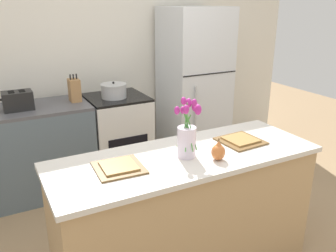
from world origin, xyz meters
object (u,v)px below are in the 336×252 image
refrigerator (194,87)px  knife_block (75,90)px  flower_vase (187,135)px  stove_range (118,137)px  pear_figurine (218,151)px  cooking_pot (114,91)px  plate_setting_right (241,140)px  plate_setting_left (119,167)px  toaster (18,101)px

refrigerator → knife_block: refrigerator is taller
flower_vase → stove_range: bearing=86.2°
pear_figurine → cooking_pot: size_ratio=0.55×
pear_figurine → plate_setting_right: pear_figurine is taller
stove_range → plate_setting_right: 1.69m
pear_figurine → cooking_pot: (-0.08, 1.73, 0.02)m
stove_range → plate_setting_right: (0.36, -1.59, 0.46)m
stove_range → refrigerator: 1.05m
cooking_pot → knife_block: (-0.39, 0.05, 0.04)m
plate_setting_right → stove_range: bearing=102.8°
plate_setting_left → cooking_pot: cooking_pot is taller
flower_vase → plate_setting_right: 0.49m
stove_range → toaster: (-0.95, -0.03, 0.54)m
refrigerator → plate_setting_right: refrigerator is taller
toaster → flower_vase: bearing=-62.1°
flower_vase → cooking_pot: bearing=87.4°
flower_vase → cooking_pot: flower_vase is taller
stove_range → plate_setting_right: bearing=-77.2°
toaster → plate_setting_left: bearing=-75.9°
stove_range → cooking_pot: (-0.04, -0.04, 0.52)m
stove_range → knife_block: (-0.42, 0.02, 0.56)m
stove_range → plate_setting_left: bearing=-109.4°
pear_figurine → plate_setting_right: bearing=28.3°
refrigerator → plate_setting_left: size_ratio=6.00×
toaster → knife_block: (0.53, 0.05, 0.03)m
stove_range → plate_setting_right: plate_setting_right is taller
stove_range → flower_vase: bearing=-93.8°
flower_vase → pear_figurine: size_ratio=2.78×
pear_figurine → knife_block: knife_block is taller
flower_vase → plate_setting_left: bearing=175.3°
refrigerator → flower_vase: 1.95m
cooking_pot → plate_setting_right: bearing=-75.7°
refrigerator → cooking_pot: (-0.99, -0.04, 0.08)m
refrigerator → flower_vase: (-1.06, -1.63, 0.15)m
flower_vase → pear_figurine: bearing=-41.6°
plate_setting_left → toaster: 1.61m
cooking_pot → knife_block: 0.39m
knife_block → plate_setting_right: bearing=-64.1°
refrigerator → plate_setting_right: size_ratio=6.00×
flower_vase → plate_setting_left: (-0.45, 0.04, -0.14)m
toaster → pear_figurine: bearing=-60.1°
stove_range → pear_figurine: size_ratio=6.22×
plate_setting_left → knife_block: bearing=85.1°
plate_setting_right → pear_figurine: bearing=-151.7°
refrigerator → toaster: refrigerator is taller
refrigerator → plate_setting_left: refrigerator is taller
refrigerator → knife_block: (-1.37, 0.02, 0.12)m
plate_setting_left → cooking_pot: (0.52, 1.55, 0.07)m
stove_range → plate_setting_left: 1.75m
refrigerator → plate_setting_left: 2.19m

